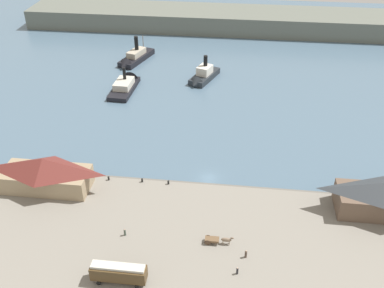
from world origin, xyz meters
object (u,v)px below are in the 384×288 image
at_px(mooring_post_center_west, 168,182).
at_px(ferry_outer_harbor, 134,58).
at_px(street_tram, 119,272).
at_px(ferry_approaching_west, 203,76).
at_px(pedestrian_at_waters_edge, 125,232).
at_px(mooring_post_center_east, 109,178).
at_px(ferry_shed_central_terminal, 45,173).
at_px(pedestrian_walking_west, 246,254).
at_px(horse_cart, 217,240).
at_px(pedestrian_standing_center, 237,271).
at_px(mooring_post_east, 142,180).
at_px(ferry_moored_west, 126,84).

bearing_deg(mooring_post_center_west, ferry_outer_harbor, 109.25).
bearing_deg(street_tram, ferry_approaching_west, 86.08).
relative_size(street_tram, ferry_outer_harbor, 0.49).
bearing_deg(mooring_post_center_west, pedestrian_at_waters_edge, -108.88).
height_order(mooring_post_center_east, ferry_outer_harbor, ferry_outer_harbor).
bearing_deg(street_tram, ferry_shed_central_terminal, 133.89).
xyz_separation_m(pedestrian_walking_west, ferry_approaching_west, (-16.14, 79.05, -0.36)).
bearing_deg(horse_cart, street_tram, -145.76).
distance_m(pedestrian_standing_center, mooring_post_east, 33.27).
bearing_deg(ferry_approaching_west, pedestrian_standing_center, -79.99).
distance_m(mooring_post_center_west, mooring_post_center_east, 14.09).
relative_size(horse_cart, mooring_post_center_west, 6.27).
distance_m(mooring_post_center_west, mooring_post_east, 6.17).
height_order(ferry_shed_central_terminal, ferry_outer_harbor, ferry_outer_harbor).
xyz_separation_m(pedestrian_walking_west, ferry_moored_west, (-40.81, 70.78, -0.78)).
bearing_deg(mooring_post_east, mooring_post_center_west, -0.47).
bearing_deg(mooring_post_center_west, ferry_moored_west, 114.10).
bearing_deg(street_tram, mooring_post_center_east, 109.66).
height_order(ferry_outer_harbor, ferry_approaching_west, ferry_outer_harbor).
height_order(pedestrian_walking_west, ferry_approaching_west, ferry_approaching_west).
relative_size(street_tram, mooring_post_center_west, 10.94).
xyz_separation_m(ferry_shed_central_terminal, pedestrian_walking_west, (45.15, -15.62, -3.20)).
bearing_deg(ferry_outer_harbor, mooring_post_center_east, -81.29).
xyz_separation_m(pedestrian_standing_center, mooring_post_center_east, (-30.74, 23.99, -0.26)).
bearing_deg(mooring_post_center_west, ferry_shed_central_terminal, -170.72).
height_order(horse_cart, mooring_post_center_west, horse_cart).
xyz_separation_m(pedestrian_standing_center, mooring_post_center_west, (-16.65, 24.17, -0.26)).
bearing_deg(ferry_moored_west, mooring_post_center_east, -80.40).
height_order(ferry_shed_central_terminal, mooring_post_center_west, ferry_shed_central_terminal).
bearing_deg(ferry_shed_central_terminal, street_tram, -46.11).
height_order(ferry_outer_harbor, ferry_moored_west, ferry_outer_harbor).
xyz_separation_m(mooring_post_east, ferry_moored_west, (-16.53, 50.69, -0.42)).
distance_m(mooring_post_center_east, ferry_outer_harbor, 73.06).
bearing_deg(mooring_post_center_east, pedestrian_at_waters_edge, -64.20).
bearing_deg(mooring_post_center_east, mooring_post_east, 1.65).
height_order(horse_cart, pedestrian_at_waters_edge, horse_cart).
height_order(ferry_shed_central_terminal, pedestrian_at_waters_edge, ferry_shed_central_terminal).
relative_size(ferry_shed_central_terminal, street_tram, 2.02).
bearing_deg(mooring_post_east, pedestrian_at_waters_edge, -89.02).
bearing_deg(pedestrian_standing_center, pedestrian_walking_west, 70.60).
bearing_deg(pedestrian_at_waters_edge, pedestrian_walking_west, -6.82).
bearing_deg(ferry_outer_harbor, ferry_approaching_west, -25.65).
xyz_separation_m(mooring_post_east, ferry_outer_harbor, (-18.99, 71.99, -0.10)).
bearing_deg(mooring_post_east, ferry_shed_central_terminal, -167.91).
bearing_deg(ferry_shed_central_terminal, pedestrian_walking_west, -19.08).
relative_size(horse_cart, pedestrian_walking_west, 3.19).
xyz_separation_m(street_tram, pedestrian_at_waters_edge, (-1.86, 11.20, -1.63)).
distance_m(ferry_outer_harbor, ferry_approaching_west, 30.09).
bearing_deg(pedestrian_at_waters_edge, mooring_post_east, 90.98).
height_order(pedestrian_standing_center, pedestrian_walking_west, pedestrian_walking_west).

